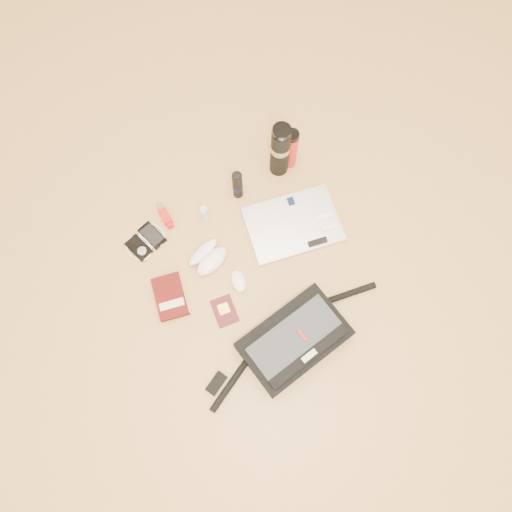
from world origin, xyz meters
name	(u,v)px	position (x,y,z in m)	size (l,w,h in m)	color
ground	(261,289)	(0.00, 0.00, 0.00)	(4.00, 4.00, 0.00)	tan
messenger_bag	(294,341)	(0.00, -0.24, 0.05)	(0.79, 0.29, 0.11)	black
laptop	(293,225)	(0.25, 0.17, 0.01)	(0.42, 0.33, 0.04)	silver
book	(171,297)	(-0.33, 0.14, 0.02)	(0.15, 0.20, 0.03)	#440A09
passport	(225,311)	(-0.17, -0.01, 0.00)	(0.10, 0.13, 0.01)	#4B0F1A
mouse	(239,281)	(-0.06, 0.07, 0.02)	(0.07, 0.10, 0.03)	white
sunglasses_case	(207,257)	(-0.13, 0.22, 0.03)	(0.18, 0.16, 0.09)	white
ipod	(139,248)	(-0.35, 0.39, 0.01)	(0.12, 0.12, 0.01)	black
phone	(152,235)	(-0.28, 0.42, 0.01)	(0.12, 0.13, 0.01)	black
inhaler	(165,215)	(-0.20, 0.47, 0.02)	(0.03, 0.12, 0.03)	red
spray_bottle	(204,213)	(-0.05, 0.38, 0.05)	(0.04, 0.04, 0.12)	#BDE1F9
aerosol_can	(238,185)	(0.12, 0.41, 0.09)	(0.05, 0.05, 0.18)	black
thermos_black	(280,150)	(0.33, 0.43, 0.15)	(0.10, 0.10, 0.30)	black
thermos_red	(291,149)	(0.38, 0.43, 0.11)	(0.08, 0.08, 0.23)	red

